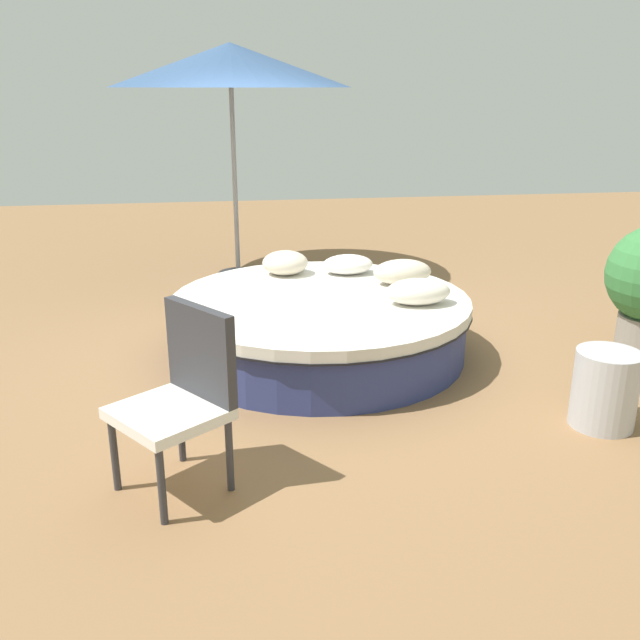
{
  "coord_description": "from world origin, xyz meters",
  "views": [
    {
      "loc": [
        -0.75,
        -5.15,
        2.05
      ],
      "look_at": [
        0.0,
        0.0,
        0.28
      ],
      "focal_mm": 38.72,
      "sensor_mm": 36.0,
      "label": 1
    }
  ],
  "objects_px": {
    "throw_pillow_0": "(418,292)",
    "side_table": "(605,389)",
    "throw_pillow_3": "(285,263)",
    "patio_chair": "(184,388)",
    "throw_pillow_1": "(402,272)",
    "patio_umbrella": "(230,66)",
    "throw_pillow_2": "(348,264)",
    "round_bed": "(320,325)"
  },
  "relations": [
    {
      "from": "throw_pillow_0",
      "to": "side_table",
      "type": "height_order",
      "value": "throw_pillow_0"
    },
    {
      "from": "throw_pillow_3",
      "to": "patio_chair",
      "type": "distance_m",
      "value": 2.66
    },
    {
      "from": "throw_pillow_1",
      "to": "patio_umbrella",
      "type": "bearing_deg",
      "value": 121.88
    },
    {
      "from": "throw_pillow_1",
      "to": "patio_umbrella",
      "type": "relative_size",
      "value": 0.2
    },
    {
      "from": "patio_umbrella",
      "to": "side_table",
      "type": "distance_m",
      "value": 4.87
    },
    {
      "from": "throw_pillow_1",
      "to": "throw_pillow_2",
      "type": "xyz_separation_m",
      "value": [
        -0.39,
        0.4,
        -0.02
      ]
    },
    {
      "from": "throw_pillow_0",
      "to": "side_table",
      "type": "xyz_separation_m",
      "value": [
        0.88,
        -1.21,
        -0.32
      ]
    },
    {
      "from": "patio_chair",
      "to": "throw_pillow_1",
      "type": "bearing_deg",
      "value": -77.19
    },
    {
      "from": "throw_pillow_2",
      "to": "throw_pillow_3",
      "type": "height_order",
      "value": "throw_pillow_3"
    },
    {
      "from": "round_bed",
      "to": "patio_chair",
      "type": "distance_m",
      "value": 2.07
    },
    {
      "from": "round_bed",
      "to": "patio_chair",
      "type": "height_order",
      "value": "patio_chair"
    },
    {
      "from": "patio_chair",
      "to": "side_table",
      "type": "xyz_separation_m",
      "value": [
        2.57,
        0.3,
        -0.31
      ]
    },
    {
      "from": "round_bed",
      "to": "throw_pillow_3",
      "type": "distance_m",
      "value": 0.84
    },
    {
      "from": "throw_pillow_3",
      "to": "side_table",
      "type": "xyz_separation_m",
      "value": [
        1.79,
        -2.24,
        -0.33
      ]
    },
    {
      "from": "throw_pillow_2",
      "to": "round_bed",
      "type": "bearing_deg",
      "value": -117.05
    },
    {
      "from": "round_bed",
      "to": "throw_pillow_1",
      "type": "relative_size",
      "value": 4.84
    },
    {
      "from": "round_bed",
      "to": "side_table",
      "type": "distance_m",
      "value": 2.18
    },
    {
      "from": "round_bed",
      "to": "throw_pillow_2",
      "type": "relative_size",
      "value": 5.34
    },
    {
      "from": "throw_pillow_2",
      "to": "patio_chair",
      "type": "xyz_separation_m",
      "value": [
        -1.33,
        -2.48,
        0.0
      ]
    },
    {
      "from": "patio_umbrella",
      "to": "side_table",
      "type": "xyz_separation_m",
      "value": [
        2.17,
        -3.88,
        -1.99
      ]
    },
    {
      "from": "patio_umbrella",
      "to": "throw_pillow_1",
      "type": "bearing_deg",
      "value": -58.12
    },
    {
      "from": "side_table",
      "to": "throw_pillow_1",
      "type": "bearing_deg",
      "value": 115.72
    },
    {
      "from": "patio_chair",
      "to": "side_table",
      "type": "height_order",
      "value": "patio_chair"
    },
    {
      "from": "throw_pillow_3",
      "to": "side_table",
      "type": "height_order",
      "value": "throw_pillow_3"
    },
    {
      "from": "round_bed",
      "to": "throw_pillow_1",
      "type": "distance_m",
      "value": 0.86
    },
    {
      "from": "throw_pillow_3",
      "to": "throw_pillow_2",
      "type": "bearing_deg",
      "value": -6.41
    },
    {
      "from": "side_table",
      "to": "throw_pillow_2",
      "type": "bearing_deg",
      "value": 119.75
    },
    {
      "from": "round_bed",
      "to": "throw_pillow_2",
      "type": "distance_m",
      "value": 0.83
    },
    {
      "from": "round_bed",
      "to": "throw_pillow_2",
      "type": "xyz_separation_m",
      "value": [
        0.35,
        0.68,
        0.31
      ]
    },
    {
      "from": "round_bed",
      "to": "patio_umbrella",
      "type": "xyz_separation_m",
      "value": [
        -0.58,
        2.39,
        2.0
      ]
    },
    {
      "from": "throw_pillow_0",
      "to": "patio_chair",
      "type": "xyz_separation_m",
      "value": [
        -1.69,
        -1.52,
        -0.01
      ]
    },
    {
      "from": "patio_chair",
      "to": "patio_umbrella",
      "type": "relative_size",
      "value": 0.39
    },
    {
      "from": "throw_pillow_2",
      "to": "patio_umbrella",
      "type": "xyz_separation_m",
      "value": [
        -0.92,
        1.71,
        1.68
      ]
    },
    {
      "from": "round_bed",
      "to": "throw_pillow_2",
      "type": "bearing_deg",
      "value": 62.95
    },
    {
      "from": "round_bed",
      "to": "patio_chair",
      "type": "relative_size",
      "value": 2.42
    },
    {
      "from": "throw_pillow_1",
      "to": "patio_chair",
      "type": "relative_size",
      "value": 0.5
    },
    {
      "from": "throw_pillow_3",
      "to": "patio_chair",
      "type": "xyz_separation_m",
      "value": [
        -0.78,
        -2.54,
        -0.02
      ]
    },
    {
      "from": "throw_pillow_0",
      "to": "side_table",
      "type": "relative_size",
      "value": 1.0
    },
    {
      "from": "throw_pillow_1",
      "to": "round_bed",
      "type": "bearing_deg",
      "value": -159.29
    },
    {
      "from": "patio_umbrella",
      "to": "throw_pillow_3",
      "type": "bearing_deg",
      "value": -77.19
    },
    {
      "from": "throw_pillow_0",
      "to": "throw_pillow_3",
      "type": "relative_size",
      "value": 1.24
    },
    {
      "from": "throw_pillow_3",
      "to": "side_table",
      "type": "relative_size",
      "value": 0.81
    }
  ]
}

